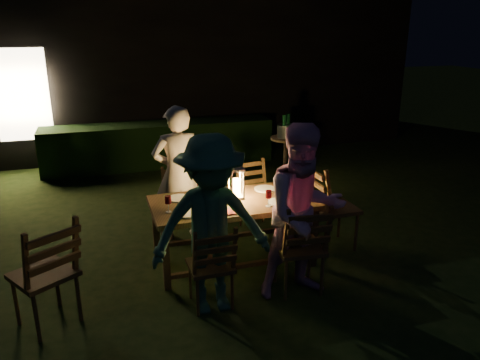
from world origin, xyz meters
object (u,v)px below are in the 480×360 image
object	(u,v)px
lantern	(236,185)
dining_table	(233,207)
side_table	(285,142)
chair_end	(332,221)
person_house_side	(178,174)
bottle_table	(210,191)
chair_near_right	(299,262)
person_opp_right	(304,213)
chair_near_left	(211,280)
bottle_bucket_a	(284,129)
person_opp_left	(211,226)
bottle_bucket_b	(288,127)
chair_far_right	(257,208)
chair_spare	(47,292)
chair_far_left	(181,217)
ice_bucket	(286,131)

from	to	relation	value
lantern	dining_table	bearing A→B (deg)	-134.53
side_table	chair_end	bearing A→B (deg)	-100.46
person_house_side	bottle_table	distance (m)	0.85
chair_near_right	person_opp_right	distance (m)	0.55
chair_near_left	bottle_bucket_a	bearing A→B (deg)	57.19
dining_table	person_house_side	size ratio (longest dim) A/B	1.07
person_opp_left	bottle_bucket_b	size ratio (longest dim) A/B	5.25
chair_far_right	person_opp_right	xyz separation A→B (m)	(-0.08, -1.59, 0.58)
person_opp_left	bottle_table	distance (m)	0.84
bottle_bucket_b	chair_spare	bearing A→B (deg)	-137.40
chair_far_left	bottle_bucket_b	size ratio (longest dim) A/B	2.85
person_house_side	lantern	world-z (taller)	person_house_side
chair_near_left	person_opp_left	world-z (taller)	person_opp_left
person_opp_right	person_opp_left	distance (m)	0.90
bottle_table	side_table	xyz separation A→B (m)	(1.97, 2.69, -0.26)
bottle_bucket_a	lantern	bearing A→B (deg)	-122.00
chair_spare	lantern	size ratio (longest dim) A/B	3.05
chair_near_right	bottle_table	bearing A→B (deg)	137.40
chair_near_right	person_opp_left	bearing A→B (deg)	-171.63
bottle_bucket_b	person_opp_right	bearing A→B (deg)	-110.36
chair_spare	bottle_bucket_b	distance (m)	4.99
chair_spare	chair_near_right	bearing A→B (deg)	-35.70
person_opp_right	dining_table	bearing A→B (deg)	118.76
chair_near_right	ice_bucket	distance (m)	3.71
bottle_table	side_table	bearing A→B (deg)	53.74
dining_table	chair_far_left	bearing A→B (deg)	120.24
chair_far_left	bottle_table	bearing A→B (deg)	110.32
lantern	chair_near_left	bearing A→B (deg)	-120.94
dining_table	chair_spare	xyz separation A→B (m)	(-1.88, -0.63, -0.34)
dining_table	person_opp_left	world-z (taller)	person_opp_left
bottle_bucket_a	chair_near_left	bearing A→B (deg)	-121.75
chair_near_left	person_opp_left	xyz separation A→B (m)	(0.00, -0.05, 0.57)
dining_table	person_opp_right	size ratio (longest dim) A/B	1.03
person_house_side	side_table	bearing A→B (deg)	-139.82
dining_table	bottle_table	world-z (taller)	bottle_table
chair_far_left	person_opp_left	world-z (taller)	person_opp_left
ice_bucket	bottle_bucket_a	distance (m)	0.08
chair_far_left	bottle_table	xyz separation A→B (m)	(0.20, -0.77, 0.60)
chair_far_left	side_table	distance (m)	2.92
ice_bucket	side_table	bearing A→B (deg)	63.43
chair_end	person_opp_left	size ratio (longest dim) A/B	0.65
dining_table	chair_far_left	size ratio (longest dim) A/B	1.94
chair_near_right	ice_bucket	bearing A→B (deg)	74.61
bottle_bucket_a	person_opp_right	bearing A→B (deg)	-109.33
bottle_bucket_a	bottle_bucket_b	bearing A→B (deg)	38.66
chair_near_left	dining_table	bearing A→B (deg)	59.07
chair_near_right	chair_far_right	distance (m)	1.54
chair_far_right	lantern	distance (m)	1.07
chair_near_left	bottle_bucket_b	size ratio (longest dim) A/B	2.81
chair_end	person_opp_right	bearing A→B (deg)	-43.67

